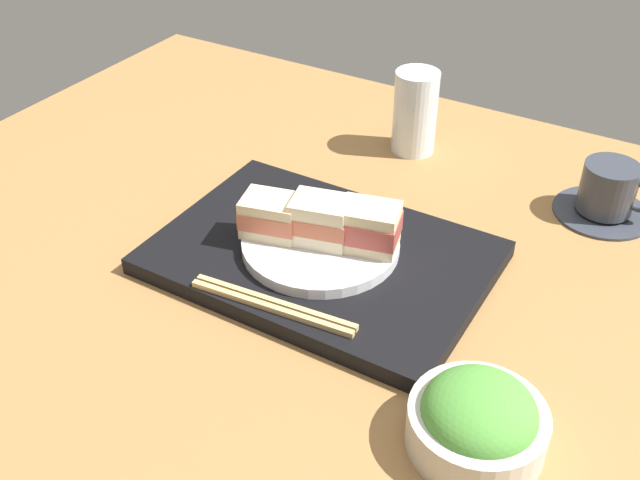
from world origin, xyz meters
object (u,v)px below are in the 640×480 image
(sandwich_middle, at_px, (321,220))
(chopsticks_pair, at_px, (273,305))
(coffee_cup, at_px, (608,193))
(sandwich_far, at_px, (372,228))
(drinking_glass, at_px, (415,112))
(sandwich_plate, at_px, (321,244))
(salad_bowl, at_px, (478,420))
(sandwich_near, at_px, (271,216))

(sandwich_middle, xyz_separation_m, chopsticks_pair, (0.01, -0.12, -0.04))
(sandwich_middle, distance_m, coffee_cup, 0.40)
(sandwich_far, bearing_deg, coffee_cup, 51.61)
(sandwich_middle, height_order, chopsticks_pair, sandwich_middle)
(chopsticks_pair, bearing_deg, sandwich_far, 70.23)
(chopsticks_pair, distance_m, drinking_glass, 0.44)
(sandwich_plate, relative_size, sandwich_far, 2.37)
(sandwich_plate, height_order, coffee_cup, coffee_cup)
(sandwich_middle, relative_size, drinking_glass, 0.64)
(drinking_glass, bearing_deg, sandwich_middle, -85.71)
(coffee_cup, bearing_deg, sandwich_plate, -133.56)
(sandwich_far, height_order, salad_bowl, sandwich_far)
(coffee_cup, relative_size, drinking_glass, 1.03)
(sandwich_plate, height_order, drinking_glass, drinking_glass)
(sandwich_far, xyz_separation_m, coffee_cup, (0.21, 0.27, -0.03))
(sandwich_middle, height_order, drinking_glass, drinking_glass)
(sandwich_near, bearing_deg, sandwich_far, 16.23)
(sandwich_near, distance_m, sandwich_middle, 0.06)
(sandwich_plate, bearing_deg, sandwich_far, 16.23)
(sandwich_near, bearing_deg, sandwich_middle, 16.23)
(sandwich_near, relative_size, sandwich_middle, 0.98)
(sandwich_plate, distance_m, sandwich_near, 0.07)
(sandwich_near, relative_size, salad_bowl, 0.61)
(sandwich_near, relative_size, coffee_cup, 0.61)
(sandwich_plate, bearing_deg, sandwich_near, -163.77)
(sandwich_far, bearing_deg, sandwich_middle, -163.77)
(sandwich_far, bearing_deg, chopsticks_pair, -109.77)
(coffee_cup, bearing_deg, salad_bowl, -91.07)
(sandwich_middle, height_order, salad_bowl, sandwich_middle)
(sandwich_plate, bearing_deg, salad_bowl, -31.87)
(sandwich_far, bearing_deg, salad_bowl, -41.50)
(sandwich_middle, distance_m, salad_bowl, 0.31)
(drinking_glass, bearing_deg, sandwich_far, -74.55)
(sandwich_far, height_order, drinking_glass, drinking_glass)
(drinking_glass, bearing_deg, chopsticks_pair, -85.62)
(sandwich_middle, bearing_deg, sandwich_near, -163.77)
(sandwich_middle, bearing_deg, drinking_glass, 94.29)
(sandwich_plate, relative_size, sandwich_middle, 2.35)
(sandwich_middle, relative_size, sandwich_far, 1.01)
(sandwich_plate, bearing_deg, drinking_glass, 94.29)
(coffee_cup, bearing_deg, chopsticks_pair, -122.87)
(sandwich_near, bearing_deg, drinking_glass, 83.96)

